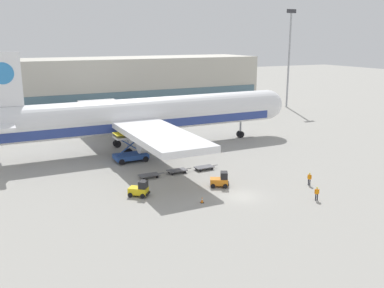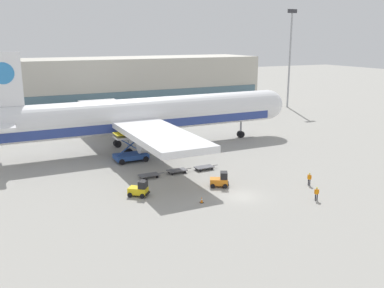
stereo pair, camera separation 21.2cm
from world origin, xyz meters
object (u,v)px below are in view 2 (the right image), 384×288
at_px(traffic_cone_near, 202,200).
at_px(baggage_tug_mid, 139,189).
at_px(airplane_main, 140,116).
at_px(baggage_dolly_third, 204,167).
at_px(baggage_dolly_second, 177,170).
at_px(ground_crew_near, 309,178).
at_px(baggage_dolly_lead, 149,175).
at_px(baggage_tug_foreground, 220,180).
at_px(light_mast, 290,52).
at_px(scissor_lift_loader, 131,150).
at_px(ground_crew_far, 317,193).

bearing_deg(traffic_cone_near, baggage_tug_mid, 137.58).
height_order(airplane_main, baggage_dolly_third, airplane_main).
distance_m(baggage_dolly_second, ground_crew_near, 18.46).
relative_size(baggage_dolly_lead, baggage_dolly_third, 1.00).
distance_m(baggage_tug_foreground, baggage_dolly_third, 7.63).
bearing_deg(baggage_tug_foreground, light_mast, 72.62).
bearing_deg(baggage_tug_mid, traffic_cone_near, -2.80).
height_order(baggage_tug_mid, baggage_dolly_second, baggage_tug_mid).
xyz_separation_m(airplane_main, baggage_dolly_lead, (-4.33, -15.48, -5.45)).
relative_size(scissor_lift_loader, baggage_dolly_third, 1.40).
relative_size(baggage_dolly_third, ground_crew_far, 2.21).
bearing_deg(light_mast, airplane_main, -153.42).
height_order(baggage_dolly_lead, traffic_cone_near, traffic_cone_near).
relative_size(scissor_lift_loader, baggage_dolly_second, 1.40).
height_order(ground_crew_near, traffic_cone_near, ground_crew_near).
height_order(baggage_dolly_third, ground_crew_near, ground_crew_near).
height_order(airplane_main, baggage_dolly_second, airplane_main).
xyz_separation_m(ground_crew_near, traffic_cone_near, (-15.60, 0.79, -0.64)).
bearing_deg(ground_crew_near, traffic_cone_near, 62.07).
bearing_deg(traffic_cone_near, scissor_lift_loader, 95.36).
xyz_separation_m(baggage_tug_mid, ground_crew_near, (21.47, -6.15, 0.14)).
bearing_deg(ground_crew_far, baggage_dolly_third, 139.52).
relative_size(airplane_main, baggage_dolly_third, 15.62).
relative_size(scissor_lift_loader, baggage_dolly_lead, 1.40).
distance_m(light_mast, baggage_dolly_second, 68.75).
distance_m(ground_crew_near, traffic_cone_near, 15.63).
bearing_deg(light_mast, traffic_cone_near, -135.73).
height_order(light_mast, ground_crew_near, light_mast).
xyz_separation_m(baggage_dolly_second, ground_crew_near, (13.54, -12.53, 0.63)).
distance_m(light_mast, baggage_tug_foreground, 71.67).
relative_size(baggage_tug_mid, baggage_dolly_lead, 0.75).
xyz_separation_m(airplane_main, baggage_dolly_third, (4.34, -15.53, -5.45)).
xyz_separation_m(baggage_tug_foreground, traffic_cone_near, (-4.80, -4.00, -0.50)).
bearing_deg(airplane_main, traffic_cone_near, -94.30).
bearing_deg(baggage_dolly_second, airplane_main, 88.98).
xyz_separation_m(baggage_dolly_second, traffic_cone_near, (-2.06, -11.75, -0.01)).
relative_size(light_mast, ground_crew_near, 15.27).
relative_size(airplane_main, scissor_lift_loader, 11.15).
xyz_separation_m(airplane_main, ground_crew_near, (13.60, -27.77, -4.82)).
xyz_separation_m(baggage_tug_foreground, baggage_dolly_lead, (-7.13, 7.50, -0.49)).
distance_m(baggage_tug_foreground, ground_crew_far, 12.28).
bearing_deg(ground_crew_far, baggage_tug_mid, 178.75).
xyz_separation_m(light_mast, baggage_dolly_second, (-52.69, -41.63, -14.71)).
bearing_deg(ground_crew_near, light_mast, -60.89).
bearing_deg(baggage_dolly_lead, light_mast, 35.00).
height_order(baggage_dolly_second, baggage_dolly_third, same).
bearing_deg(scissor_lift_loader, traffic_cone_near, -84.69).
distance_m(baggage_dolly_second, ground_crew_far, 20.18).
relative_size(baggage_tug_mid, baggage_dolly_third, 0.75).
distance_m(baggage_tug_mid, ground_crew_near, 22.34).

